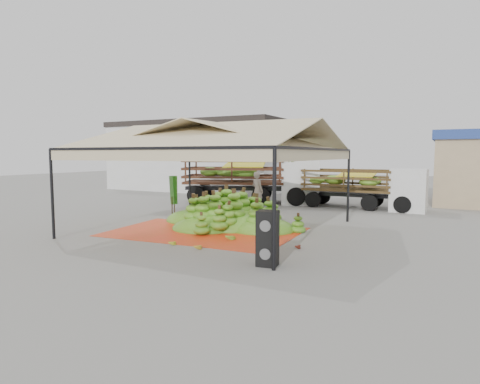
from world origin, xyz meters
The scene contains 17 objects.
ground centered at (0.00, 0.00, 0.00)m, with size 90.00×90.00×0.00m, color slate.
canopy_tent centered at (0.00, 0.00, 3.30)m, with size 8.10×8.10×4.00m.
building_white centered at (-10.00, 14.00, 2.71)m, with size 14.30×6.30×5.40m.
tarp_left centered at (-1.31, -0.93, 0.01)m, with size 4.30×4.10×0.01m, color red.
tarp_right centered at (0.98, -0.51, 0.01)m, with size 4.33×4.55×0.01m, color red.
banana_heap centered at (-0.01, 0.92, 0.66)m, with size 6.21×5.10×1.33m, color #427518.
hand_yellow_a centered at (0.08, -2.93, 0.09)m, with size 0.40×0.33×0.18m, color gold.
hand_yellow_b centered at (1.09, -3.03, 0.10)m, with size 0.43×0.36×0.20m, color gold.
hand_red_a centered at (2.83, -1.95, 0.09)m, with size 0.39×0.32×0.18m, color #552613.
hand_red_b centered at (3.70, -1.60, 0.09)m, with size 0.40×0.33×0.18m, color #5A1814.
hand_green centered at (1.32, -1.37, 0.11)m, with size 0.49×0.40×0.22m, color #45851B.
hanging_bunches centered at (0.60, 0.24, 2.62)m, with size 4.74×0.24×0.20m.
speaker_stack centered at (3.70, -3.70, 0.71)m, with size 0.57×0.52×1.42m.
banana_leaves centered at (-3.70, 1.76, 0.00)m, with size 0.96×1.36×3.70m, color #1D681B, non-canonical shape.
vendor centered at (-0.97, 5.67, 0.97)m, with size 0.71×0.47×1.95m, color gray.
truck_left centered at (-2.22, 8.25, 1.62)m, with size 8.08×5.13×2.63m.
truck_right centered at (3.99, 8.72, 1.29)m, with size 6.13×2.20×2.10m.
Camera 1 is at (7.70, -12.88, 2.83)m, focal length 30.00 mm.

